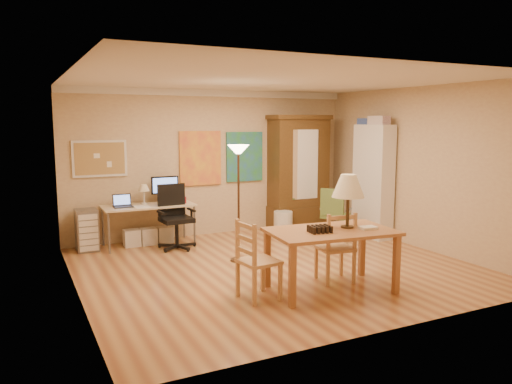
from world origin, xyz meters
name	(u,v)px	position (x,y,z in m)	size (l,w,h in m)	color
floor	(275,267)	(0.00, 0.00, 0.00)	(5.50, 5.50, 0.00)	#925733
crown_molding	(212,93)	(0.00, 2.46, 2.64)	(5.50, 0.08, 0.12)	white
corkboard	(100,159)	(-2.05, 2.47, 1.50)	(0.90, 0.04, 0.62)	tan
art_panel_left	(200,158)	(-0.25, 2.47, 1.45)	(0.80, 0.04, 1.00)	yellow
art_panel_right	(245,157)	(0.65, 2.47, 1.45)	(0.75, 0.04, 0.95)	#2A6BA9
dining_table	(338,218)	(0.24, -1.19, 0.92)	(1.64, 1.09, 1.46)	olive
ladder_chair_back	(336,249)	(0.40, -0.95, 0.44)	(0.49, 0.48, 0.95)	tan
ladder_chair_left	(257,262)	(-0.83, -1.07, 0.45)	(0.47, 0.49, 0.96)	tan
torchiere_lamp	(238,168)	(-0.35, 0.54, 1.42)	(0.32, 0.32, 1.78)	#432B1B
computer_desk	(150,220)	(-1.30, 2.16, 0.43)	(1.54, 0.68, 1.17)	tan
office_chair_black	(176,231)	(-0.98, 1.71, 0.29)	(0.66, 0.66, 1.07)	black
office_chair_green	(335,226)	(1.76, 1.01, 0.25)	(0.61, 0.61, 0.95)	slate
drawer_cart	(87,230)	(-2.34, 2.21, 0.34)	(0.34, 0.41, 0.69)	slate
armoire	(298,179)	(1.72, 2.24, 0.98)	(1.22, 0.58, 2.25)	#3B2710
bookshelf	(373,182)	(2.55, 0.95, 1.03)	(0.31, 0.83, 2.07)	white
wastebin	(283,223)	(1.15, 1.82, 0.22)	(0.35, 0.35, 0.44)	silver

